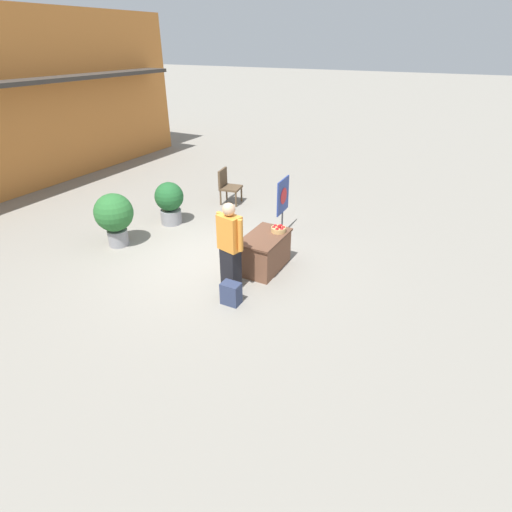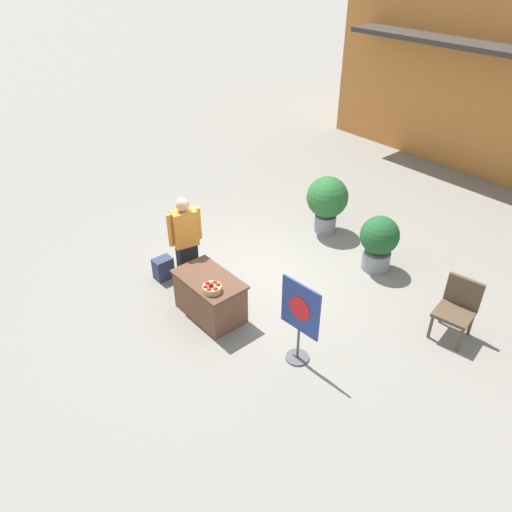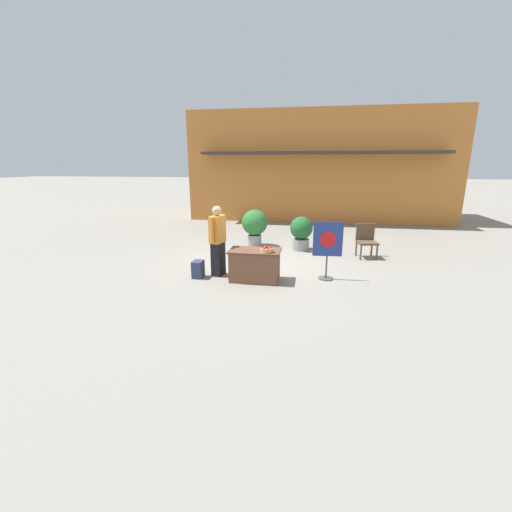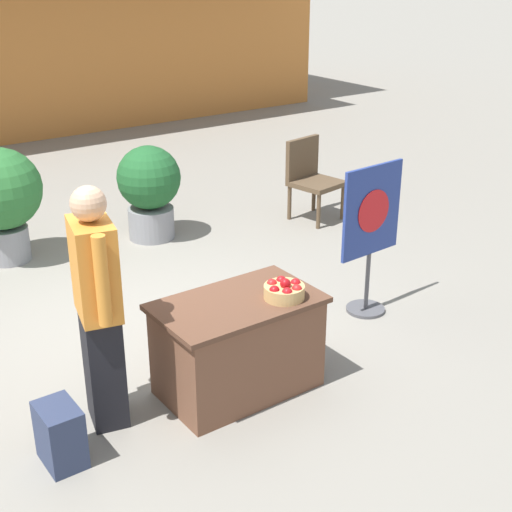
{
  "view_description": "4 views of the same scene",
  "coord_description": "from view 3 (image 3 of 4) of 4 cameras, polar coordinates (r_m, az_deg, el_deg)",
  "views": [
    {
      "loc": [
        -6.31,
        -4.49,
        4.24
      ],
      "look_at": [
        -0.35,
        -1.35,
        0.57
      ],
      "focal_mm": 28.0,
      "sensor_mm": 36.0,
      "label": 1
    },
    {
      "loc": [
        5.61,
        -4.94,
        5.51
      ],
      "look_at": [
        0.38,
        -0.42,
        0.9
      ],
      "focal_mm": 35.0,
      "sensor_mm": 36.0,
      "label": 2
    },
    {
      "loc": [
        1.55,
        -8.99,
        2.72
      ],
      "look_at": [
        0.23,
        -1.29,
        0.61
      ],
      "focal_mm": 24.0,
      "sensor_mm": 36.0,
      "label": 3
    },
    {
      "loc": [
        -2.4,
        -5.11,
        3.08
      ],
      "look_at": [
        0.63,
        -0.89,
        0.87
      ],
      "focal_mm": 50.0,
      "sensor_mm": 36.0,
      "label": 4
    }
  ],
  "objects": [
    {
      "name": "person_visitor",
      "position": [
        8.48,
        -6.41,
        2.59
      ],
      "size": [
        0.35,
        0.6,
        1.74
      ],
      "rotation": [
        0.0,
        0.0,
        -0.23
      ],
      "color": "black",
      "rests_on": "ground_plane"
    },
    {
      "name": "backpack",
      "position": [
        8.55,
        -9.63,
        -2.17
      ],
      "size": [
        0.24,
        0.34,
        0.42
      ],
      "color": "#2D3856",
      "rests_on": "ground_plane"
    },
    {
      "name": "poster_board",
      "position": [
        8.33,
        11.83,
        1.45
      ],
      "size": [
        0.7,
        0.36,
        1.4
      ],
      "rotation": [
        0.0,
        0.0,
        -1.51
      ],
      "color": "#4C4C51",
      "rests_on": "ground_plane"
    },
    {
      "name": "display_table",
      "position": [
        8.18,
        -0.19,
        -1.52
      ],
      "size": [
        1.21,
        0.72,
        0.75
      ],
      "color": "brown",
      "rests_on": "ground_plane"
    },
    {
      "name": "ground_plane",
      "position": [
        9.52,
        -0.04,
        -1.48
      ],
      "size": [
        120.0,
        120.0,
        0.0
      ],
      "primitive_type": "plane",
      "color": "gray"
    },
    {
      "name": "apple_basket",
      "position": [
        7.87,
        1.81,
        1.08
      ],
      "size": [
        0.3,
        0.3,
        0.16
      ],
      "color": "tan",
      "rests_on": "display_table"
    },
    {
      "name": "patio_chair",
      "position": [
        10.72,
        17.89,
        2.75
      ],
      "size": [
        0.64,
        0.64,
        0.99
      ],
      "rotation": [
        0.0,
        0.0,
        4.89
      ],
      "color": "brown",
      "rests_on": "ground_plane"
    },
    {
      "name": "potted_plant_near_right",
      "position": [
        11.56,
        -0.22,
        5.29
      ],
      "size": [
        0.87,
        0.87,
        1.24
      ],
      "color": "gray",
      "rests_on": "ground_plane"
    },
    {
      "name": "storefront_building",
      "position": [
        18.51,
        10.49,
        14.44
      ],
      "size": [
        12.51,
        5.34,
        5.14
      ],
      "color": "#C67533",
      "rests_on": "ground_plane"
    },
    {
      "name": "potted_plant_far_left",
      "position": [
        11.13,
        7.56,
        4.1
      ],
      "size": [
        0.73,
        0.73,
        1.09
      ],
      "color": "gray",
      "rests_on": "ground_plane"
    }
  ]
}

